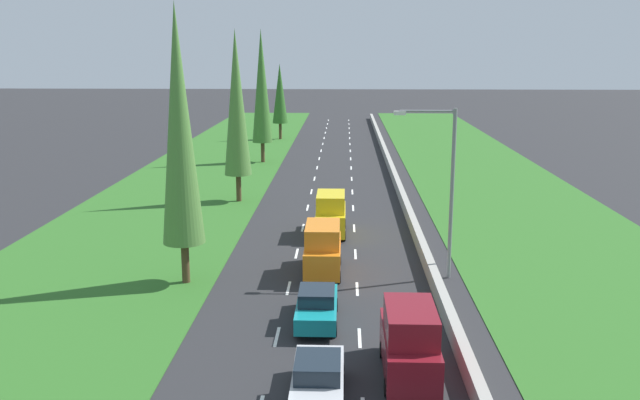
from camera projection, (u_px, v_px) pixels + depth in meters
name	position (u px, v px, depth m)	size (l,w,h in m)	color
ground_plane	(332.00, 185.00, 60.85)	(300.00, 300.00, 0.00)	#28282B
grass_verge_left	(193.00, 184.00, 61.29)	(14.00, 140.00, 0.04)	#2D6623
grass_verge_right	(494.00, 186.00, 60.34)	(14.00, 140.00, 0.04)	#2D6623
median_barrier	(396.00, 181.00, 60.56)	(0.44, 120.00, 0.85)	#9E9B93
lane_markings	(332.00, 185.00, 60.85)	(3.64, 116.00, 0.01)	white
silver_sedan_centre_lane	(318.00, 380.00, 23.30)	(1.82, 4.50, 1.64)	silver
teal_sedan_centre_lane	(317.00, 306.00, 29.99)	(1.82, 4.50, 1.64)	teal
orange_van_centre_lane	(323.00, 249.00, 36.49)	(1.96, 4.90, 2.82)	orange
yellow_van_centre_lane	(331.00, 214.00, 44.25)	(1.96, 4.90, 2.82)	yellow
maroon_van_right_lane	(409.00, 342.00, 24.92)	(1.96, 4.90, 2.82)	maroon
poplar_tree_second	(179.00, 126.00, 33.61)	(2.16, 2.16, 14.24)	#4C3823
poplar_tree_third	(236.00, 103.00, 52.61)	(2.14, 2.14, 13.49)	#4C3823
poplar_tree_fourth	(262.00, 87.00, 71.34)	(2.15, 2.15, 14.02)	#4C3823
poplar_tree_fifth	(280.00, 94.00, 90.55)	(2.05, 2.05, 10.09)	#4C3823
street_light_mast	(446.00, 181.00, 35.05)	(3.20, 0.28, 9.00)	gray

